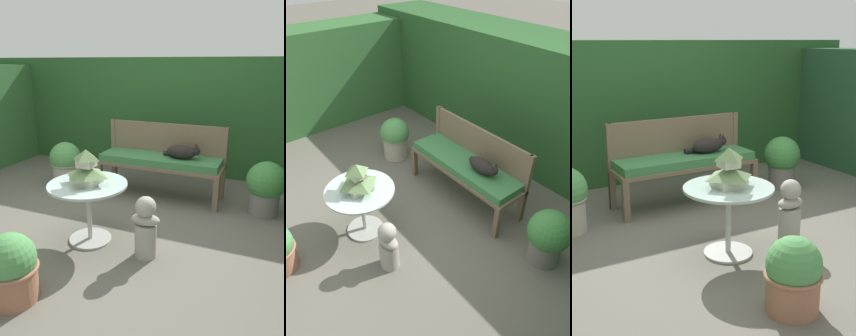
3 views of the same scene
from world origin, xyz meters
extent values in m
plane|color=#666056|center=(0.00, 0.00, 0.00)|extent=(30.00, 30.00, 0.00)
cube|color=#285628|center=(0.00, 2.39, 0.84)|extent=(6.40, 0.97, 1.68)
cube|color=brown|center=(-0.56, 0.73, 0.20)|extent=(0.06, 0.06, 0.40)
cube|color=brown|center=(0.91, 0.73, 0.20)|extent=(0.06, 0.06, 0.40)
cube|color=brown|center=(-0.56, 1.13, 0.20)|extent=(0.06, 0.06, 0.40)
cube|color=brown|center=(0.91, 1.13, 0.20)|extent=(0.06, 0.06, 0.40)
cube|color=brown|center=(0.18, 0.93, 0.42)|extent=(1.53, 0.47, 0.04)
cube|color=#387542|center=(0.18, 0.93, 0.48)|extent=(1.47, 0.43, 0.09)
cube|color=brown|center=(-0.56, 1.14, 0.45)|extent=(0.06, 0.06, 0.89)
cube|color=brown|center=(0.92, 1.14, 0.45)|extent=(0.06, 0.06, 0.89)
cube|color=brown|center=(0.18, 1.14, 0.70)|extent=(1.47, 0.04, 0.38)
ellipsoid|color=black|center=(0.45, 0.93, 0.60)|extent=(0.36, 0.16, 0.16)
sphere|color=black|center=(0.62, 0.93, 0.63)|extent=(0.10, 0.10, 0.10)
cone|color=black|center=(0.62, 0.95, 0.69)|extent=(0.04, 0.04, 0.05)
cone|color=black|center=(0.62, 0.90, 0.69)|extent=(0.04, 0.04, 0.05)
cylinder|color=black|center=(0.30, 1.00, 0.55)|extent=(0.20, 0.06, 0.06)
cylinder|color=#B7B7B2|center=(-0.07, -0.34, 0.01)|extent=(0.40, 0.40, 0.02)
cylinder|color=#B7B7B2|center=(-0.07, -0.34, 0.28)|extent=(0.04, 0.04, 0.56)
cylinder|color=silver|center=(-0.07, -0.34, 0.57)|extent=(0.73, 0.73, 0.01)
torus|color=#B7B7B2|center=(-0.07, -0.34, 0.56)|extent=(0.73, 0.73, 0.02)
cube|color=beige|center=(-0.07, -0.34, 0.61)|extent=(0.23, 0.23, 0.07)
pyramid|color=#668451|center=(-0.07, -0.34, 0.69)|extent=(0.31, 0.31, 0.09)
cube|color=beige|center=(-0.07, -0.34, 0.76)|extent=(0.14, 0.14, 0.06)
pyramid|color=#668451|center=(-0.07, -0.34, 0.84)|extent=(0.19, 0.19, 0.09)
cylinder|color=#A39E93|center=(0.52, -0.39, 0.15)|extent=(0.19, 0.19, 0.30)
ellipsoid|color=#A39E93|center=(0.52, -0.39, 0.35)|extent=(0.26, 0.16, 0.10)
sphere|color=#A39E93|center=(0.52, -0.39, 0.47)|extent=(0.18, 0.18, 0.18)
cylinder|color=slate|center=(1.42, 0.88, 0.16)|extent=(0.32, 0.32, 0.32)
torus|color=slate|center=(1.42, 0.88, 0.31)|extent=(0.35, 0.35, 0.03)
sphere|color=#3D7F3D|center=(1.42, 0.88, 0.39)|extent=(0.42, 0.42, 0.42)
cylinder|color=#9E664C|center=(-0.14, -1.25, 0.13)|extent=(0.35, 0.35, 0.26)
torus|color=#9E664C|center=(-0.14, -1.25, 0.25)|extent=(0.38, 0.38, 0.03)
sphere|color=#4C8E4C|center=(-0.14, -1.25, 0.33)|extent=(0.36, 0.36, 0.36)
camera|label=1|loc=(1.45, -2.70, 1.62)|focal=35.00mm
camera|label=2|loc=(2.42, -1.41, 2.71)|focal=35.00mm
camera|label=3|loc=(-1.91, -3.32, 1.70)|focal=50.00mm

